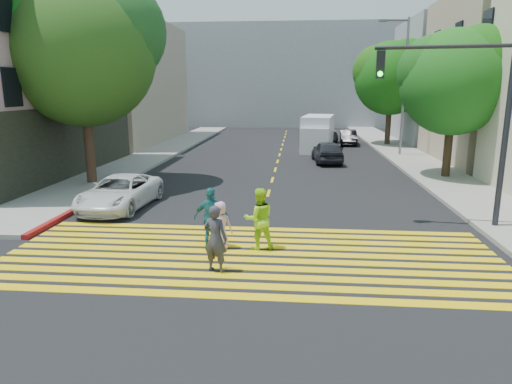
# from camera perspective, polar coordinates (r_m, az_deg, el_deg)

# --- Properties ---
(ground) EXTENTS (120.00, 120.00, 0.00)m
(ground) POSITION_cam_1_polar(r_m,az_deg,el_deg) (11.31, -1.40, -10.30)
(ground) COLOR black
(sidewalk_left) EXTENTS (3.00, 40.00, 0.15)m
(sidewalk_left) POSITION_cam_1_polar(r_m,az_deg,el_deg) (34.04, -11.47, 5.12)
(sidewalk_left) COLOR gray
(sidewalk_left) RESTS_ON ground
(sidewalk_right) EXTENTS (3.00, 60.00, 0.15)m
(sidewalk_right) POSITION_cam_1_polar(r_m,az_deg,el_deg) (26.72, 20.97, 2.50)
(sidewalk_right) COLOR gray
(sidewalk_right) RESTS_ON ground
(curb_red) EXTENTS (0.20, 8.00, 0.16)m
(curb_red) POSITION_cam_1_polar(r_m,az_deg,el_deg) (18.75, -20.62, -1.51)
(curb_red) COLOR maroon
(curb_red) RESTS_ON ground
(crosswalk) EXTENTS (13.40, 5.30, 0.01)m
(crosswalk) POSITION_cam_1_polar(r_m,az_deg,el_deg) (12.48, -0.73, -8.00)
(crosswalk) COLOR yellow
(crosswalk) RESTS_ON ground
(lane_line) EXTENTS (0.12, 34.40, 0.01)m
(lane_line) POSITION_cam_1_polar(r_m,az_deg,el_deg) (33.15, 3.07, 5.03)
(lane_line) COLOR yellow
(lane_line) RESTS_ON ground
(building_left_tan) EXTENTS (12.00, 16.00, 10.00)m
(building_left_tan) POSITION_cam_1_polar(r_m,az_deg,el_deg) (42.03, -19.48, 12.79)
(building_left_tan) COLOR tan
(building_left_tan) RESTS_ON ground
(building_right_grey) EXTENTS (10.00, 10.00, 10.00)m
(building_right_grey) POSITION_cam_1_polar(r_m,az_deg,el_deg) (42.63, 24.68, 12.36)
(building_right_grey) COLOR gray
(building_right_grey) RESTS_ON ground
(backdrop_block) EXTENTS (30.00, 8.00, 12.00)m
(backdrop_block) POSITION_cam_1_polar(r_m,az_deg,el_deg) (58.37, 4.14, 14.22)
(backdrop_block) COLOR gray
(backdrop_block) RESTS_ON ground
(tree_left) EXTENTS (8.16, 7.97, 9.43)m
(tree_left) POSITION_cam_1_polar(r_m,az_deg,el_deg) (22.68, -20.75, 16.82)
(tree_left) COLOR #351F17
(tree_left) RESTS_ON ground
(tree_right_near) EXTENTS (6.80, 6.57, 7.42)m
(tree_right_near) POSITION_cam_1_polar(r_m,az_deg,el_deg) (24.62, 23.73, 13.06)
(tree_right_near) COLOR #3B2B18
(tree_right_near) RESTS_ON ground
(tree_right_far) EXTENTS (7.27, 6.96, 8.25)m
(tree_right_far) POSITION_cam_1_polar(r_m,az_deg,el_deg) (38.13, 16.68, 13.92)
(tree_right_far) COLOR black
(tree_right_far) RESTS_ON ground
(pedestrian_man) EXTENTS (0.71, 0.57, 1.69)m
(pedestrian_man) POSITION_cam_1_polar(r_m,az_deg,el_deg) (11.27, -5.10, -5.83)
(pedestrian_man) COLOR #37363E
(pedestrian_man) RESTS_ON ground
(pedestrian_woman) EXTENTS (1.01, 0.89, 1.76)m
(pedestrian_woman) POSITION_cam_1_polar(r_m,az_deg,el_deg) (12.79, 0.37, -3.36)
(pedestrian_woman) COLOR #ADF31E
(pedestrian_woman) RESTS_ON ground
(pedestrian_child) EXTENTS (0.72, 0.51, 1.38)m
(pedestrian_child) POSITION_cam_1_polar(r_m,az_deg,el_deg) (12.88, -4.49, -4.18)
(pedestrian_child) COLOR #D4A1BC
(pedestrian_child) RESTS_ON ground
(pedestrian_extra) EXTENTS (1.03, 0.45, 1.73)m
(pedestrian_extra) POSITION_cam_1_polar(r_m,az_deg,el_deg) (13.00, -5.56, -3.22)
(pedestrian_extra) COLOR #226C76
(pedestrian_extra) RESTS_ON ground
(white_sedan) EXTENTS (2.31, 4.55, 1.23)m
(white_sedan) POSITION_cam_1_polar(r_m,az_deg,el_deg) (18.00, -16.65, -0.04)
(white_sedan) COLOR silver
(white_sedan) RESTS_ON ground
(dark_car_near) EXTENTS (1.93, 4.14, 1.37)m
(dark_car_near) POSITION_cam_1_polar(r_m,az_deg,el_deg) (28.46, 8.90, 5.01)
(dark_car_near) COLOR black
(dark_car_near) RESTS_ON ground
(silver_car) EXTENTS (2.20, 4.68, 1.32)m
(silver_car) POSITION_cam_1_polar(r_m,az_deg,el_deg) (40.89, 8.64, 7.28)
(silver_car) COLOR #A5A5A5
(silver_car) RESTS_ON ground
(dark_car_parked) EXTENTS (1.47, 3.75, 1.22)m
(dark_car_parked) POSITION_cam_1_polar(r_m,az_deg,el_deg) (38.19, 11.45, 6.72)
(dark_car_parked) COLOR black
(dark_car_parked) RESTS_ON ground
(white_van) EXTENTS (2.69, 5.59, 2.54)m
(white_van) POSITION_cam_1_polar(r_m,az_deg,el_deg) (34.05, 7.68, 7.17)
(white_van) COLOR white
(white_van) RESTS_ON ground
(traffic_signal) EXTENTS (4.14, 0.72, 6.10)m
(traffic_signal) POSITION_cam_1_polar(r_m,az_deg,el_deg) (15.79, 25.12, 9.81)
(traffic_signal) COLOR #23242D
(traffic_signal) RESTS_ON ground
(street_lamp) EXTENTS (2.01, 0.48, 8.89)m
(street_lamp) POSITION_cam_1_polar(r_m,az_deg,el_deg) (31.97, 17.79, 13.34)
(street_lamp) COLOR gray
(street_lamp) RESTS_ON ground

